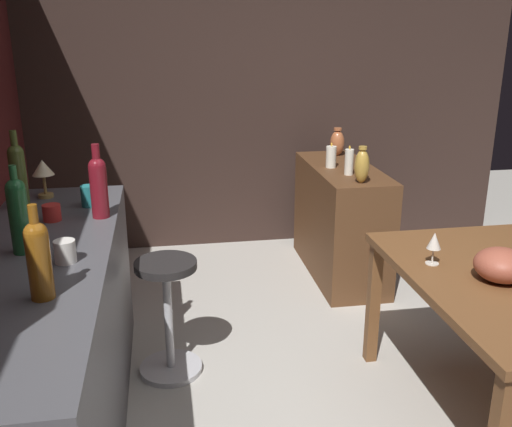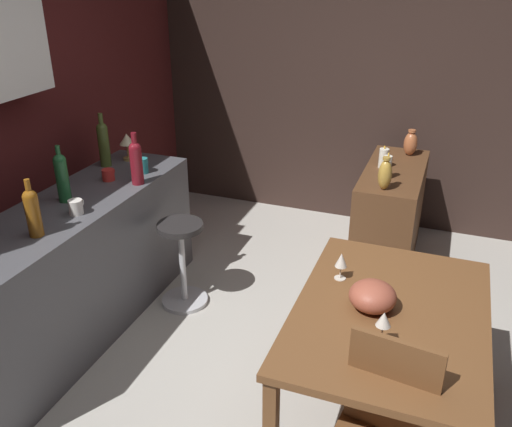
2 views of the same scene
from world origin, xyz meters
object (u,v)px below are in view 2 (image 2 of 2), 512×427
at_px(wine_bottle_amber, 32,211).
at_px(vase_copper, 411,143).
at_px(bar_stool, 182,261).
at_px(vase_brass, 385,174).
at_px(wine_bottle_ruby, 136,161).
at_px(cup_red, 108,175).
at_px(sideboard_cabinet, 389,217).
at_px(cup_white, 76,207).
at_px(wine_glass_left, 341,261).
at_px(pillar_candle_short, 387,167).
at_px(dining_table, 389,325).
at_px(wine_bottle_green, 62,176).
at_px(cup_teal, 143,166).
at_px(wine_glass_right, 384,321).
at_px(pillar_candle_tall, 384,158).
at_px(counter_lamp, 127,141).
at_px(fruit_bowl, 373,296).
at_px(wine_bottle_olive, 103,142).

bearing_deg(wine_bottle_amber, vase_copper, -36.85).
distance_m(bar_stool, vase_brass, 1.55).
relative_size(wine_bottle_ruby, cup_red, 2.99).
xyz_separation_m(sideboard_cabinet, cup_white, (-1.67, 1.67, 0.54)).
height_order(wine_glass_left, pillar_candle_short, pillar_candle_short).
bearing_deg(wine_bottle_amber, dining_table, -84.02).
relative_size(wine_bottle_green, vase_copper, 1.70).
bearing_deg(bar_stool, cup_teal, 63.79).
distance_m(dining_table, pillar_candle_short, 1.59).
bearing_deg(wine_bottle_green, cup_white, -125.76).
distance_m(wine_bottle_green, vase_copper, 2.71).
distance_m(wine_glass_right, wine_bottle_green, 2.14).
distance_m(wine_bottle_amber, vase_brass, 2.28).
height_order(wine_bottle_amber, pillar_candle_short, wine_bottle_amber).
bearing_deg(cup_white, vase_copper, -40.30).
relative_size(sideboard_cabinet, pillar_candle_tall, 6.18).
height_order(sideboard_cabinet, pillar_candle_short, pillar_candle_short).
bearing_deg(pillar_candle_short, bar_stool, 125.36).
height_order(dining_table, counter_lamp, counter_lamp).
relative_size(pillar_candle_short, vase_brass, 0.84).
xyz_separation_m(dining_table, wine_glass_left, (0.20, 0.30, 0.19)).
height_order(bar_stool, fruit_bowl, fruit_bowl).
bearing_deg(pillar_candle_tall, wine_glass_right, -171.43).
bearing_deg(wine_glass_right, pillar_candle_tall, 8.57).
bearing_deg(bar_stool, pillar_candle_short, -54.64).
distance_m(bar_stool, fruit_bowl, 1.64).
bearing_deg(pillar_candle_short, wine_bottle_ruby, 120.15).
distance_m(counter_lamp, pillar_candle_tall, 1.96).
height_order(wine_glass_right, pillar_candle_tall, pillar_candle_tall).
bearing_deg(wine_bottle_green, vase_copper, -45.15).
height_order(fruit_bowl, wine_bottle_ruby, wine_bottle_ruby).
distance_m(wine_bottle_olive, cup_white, 0.85).
bearing_deg(wine_bottle_olive, wine_bottle_ruby, -118.51).
relative_size(wine_bottle_green, pillar_candle_short, 1.82).
bearing_deg(pillar_candle_tall, wine_bottle_olive, 115.29).
xyz_separation_m(dining_table, vase_brass, (1.34, 0.24, 0.28)).
bearing_deg(cup_red, dining_table, -107.57).
height_order(wine_bottle_ruby, pillar_candle_short, wine_bottle_ruby).
relative_size(dining_table, pillar_candle_tall, 7.28).
bearing_deg(pillar_candle_tall, vase_brass, -170.68).
height_order(bar_stool, vase_copper, vase_copper).
distance_m(sideboard_cabinet, wine_bottle_green, 2.49).
bearing_deg(pillar_candle_short, cup_teal, 113.50).
relative_size(pillar_candle_tall, vase_brass, 0.75).
height_order(wine_bottle_amber, vase_brass, wine_bottle_amber).
bearing_deg(bar_stool, vase_copper, -42.32).
distance_m(cup_teal, vase_brass, 1.71).
height_order(cup_teal, pillar_candle_short, pillar_candle_short).
relative_size(wine_glass_right, cup_white, 1.48).
distance_m(vase_brass, vase_copper, 0.82).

